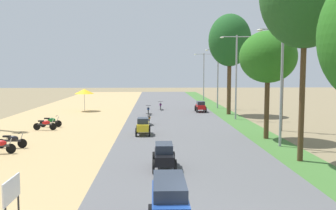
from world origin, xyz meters
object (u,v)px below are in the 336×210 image
Objects in this scene: street_signboard at (12,193)px; streetlamp_farthest at (204,73)px; utility_pole_near at (282,75)px; motorbike_ahead_fourth at (160,106)px; streetlamp_near at (282,78)px; streetlamp_mid at (236,71)px; car_sedan_black at (164,155)px; parked_motorbike_fifth at (45,124)px; parked_motorbike_sixth at (51,121)px; vendor_umbrella at (84,91)px; car_van_blue at (169,206)px; median_tree_third at (268,57)px; car_sedan_red at (201,106)px; streetlamp_far at (218,74)px; motorbike_ahead_second at (149,119)px; parked_motorbike_fourth at (12,140)px; motorbike_ahead_third at (148,110)px; median_tree_fourth at (230,41)px; parked_motorbike_third at (0,145)px; car_hatchback_yellow at (143,126)px.

streetlamp_farthest reaches higher than street_signboard.
motorbike_ahead_fourth is (-9.15, 14.97, -3.77)m from utility_pole_near.
streetlamp_near is at bearing -90.00° from streetlamp_farthest.
streetlamp_mid reaches higher than streetlamp_near.
utility_pole_near is 3.67× the size of car_sedan_black.
car_sedan_black is at bearing -100.18° from streetlamp_farthest.
parked_motorbike_sixth is at bearing 89.24° from parked_motorbike_fifth.
car_van_blue is at bearing -75.62° from vendor_umbrella.
median_tree_third is 1.01× the size of streetlamp_near.
vendor_umbrella is 13.25m from car_sedan_red.
median_tree_third is 20.12m from streetlamp_far.
car_sedan_black is 14.16m from motorbike_ahead_second.
parked_motorbike_fourth is at bearing -125.70° from streetlamp_far.
motorbike_ahead_fourth is at bearing -115.85° from streetlamp_farthest.
parked_motorbike_fourth is at bearing -171.06° from median_tree_third.
car_sedan_black reaches higher than motorbike_ahead_third.
car_sedan_black is (-7.42, -21.55, -7.02)m from median_tree_fourth.
utility_pole_near reaches higher than parked_motorbike_sixth.
car_sedan_black is at bearing -86.32° from motorbike_ahead_second.
median_tree_fourth is at bearing 89.47° from streetlamp_near.
streetlamp_far is 3.21× the size of car_sedan_black.
streetlamp_near is at bearing -90.00° from streetlamp_mid.
street_signboard is 0.21× the size of median_tree_third.
streetlamp_far reaches higher than car_sedan_black.
parked_motorbike_third is 9.69m from parked_motorbike_sixth.
motorbike_ahead_third is (-1.03, 28.70, -0.45)m from car_van_blue.
motorbike_ahead_second reaches higher than parked_motorbike_third.
streetlamp_farthest is at bearing 59.25° from parked_motorbike_sixth.
streetlamp_near is 3.21× the size of car_sedan_red.
streetlamp_near is 22.66m from streetlamp_far.
car_sedan_red is at bearing 110.68° from utility_pole_near.
motorbike_ahead_second is (0.36, 4.85, -0.17)m from car_hatchback_yellow.
streetlamp_near is at bearing -71.63° from motorbike_ahead_fourth.
streetlamp_near is 12.81m from motorbike_ahead_second.
street_signboard is at bearing -100.44° from motorbike_ahead_second.
car_hatchback_yellow is at bearing -95.26° from motorbike_ahead_fourth.
parked_motorbike_sixth is 17.13m from car_sedan_red.
street_signboard is at bearing -130.39° from median_tree_third.
streetlamp_near is 9.50m from car_sedan_black.
streetlamp_mid reaches higher than car_hatchback_yellow.
vendor_umbrella is 26.55m from car_sedan_black.
motorbike_ahead_third is (-8.35, -19.16, -3.71)m from streetlamp_farthest.
car_hatchback_yellow is (7.83, 5.71, 0.19)m from parked_motorbike_third.
parked_motorbike_sixth is (0.02, 1.53, 0.00)m from parked_motorbike_fifth.
streetlamp_near is 10.18m from car_hatchback_yellow.
car_sedan_red is (13.79, 20.08, 0.19)m from parked_motorbike_third.
parked_motorbike_fourth is 0.25× the size of streetlamp_near.
streetlamp_mid reaches higher than car_van_blue.
street_signboard reaches higher than parked_motorbike_third.
parked_motorbike_sixth is at bearing -92.61° from vendor_umbrella.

